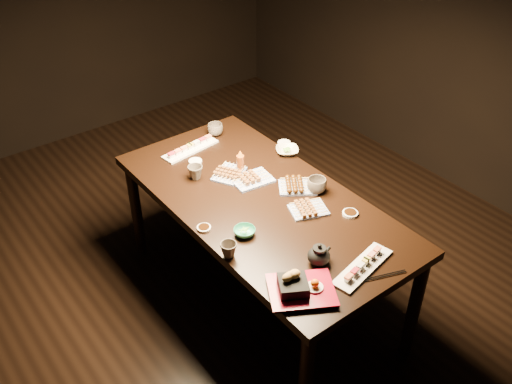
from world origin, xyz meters
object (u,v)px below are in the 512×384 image
at_px(tempura_tray, 302,284).
at_px(dining_table, 261,250).
at_px(yakitori_plate_center, 252,177).
at_px(sushi_platter_near, 363,265).
at_px(teacup_far_left, 195,172).
at_px(teapot, 319,254).
at_px(edamame_bowl_cream, 287,151).
at_px(teacup_mid_right, 317,185).
at_px(teacup_near_left, 229,250).
at_px(yakitori_plate_left, 229,171).
at_px(teacup_far_right, 215,129).
at_px(sushi_platter_far, 190,147).
at_px(yakitori_plate_right, 309,207).
at_px(condiment_bottle, 240,161).
at_px(edamame_bowl_green, 245,232).

bearing_deg(tempura_tray, dining_table, 96.31).
bearing_deg(yakitori_plate_center, sushi_platter_near, -84.86).
relative_size(teacup_far_left, teapot, 0.68).
bearing_deg(edamame_bowl_cream, teacup_mid_right, -108.18).
relative_size(teacup_near_left, teacup_far_left, 0.94).
distance_m(yakitori_plate_left, teacup_near_left, 0.71).
bearing_deg(teacup_near_left, edamame_bowl_cream, 33.57).
relative_size(edamame_bowl_cream, teacup_far_right, 1.39).
distance_m(dining_table, teacup_far_right, 0.88).
xyz_separation_m(yakitori_plate_left, teacup_mid_right, (0.29, -0.44, 0.02)).
relative_size(sushi_platter_near, teacup_far_right, 3.80).
bearing_deg(teapot, sushi_platter_far, 85.98).
bearing_deg(tempura_tray, teacup_far_left, 113.70).
distance_m(yakitori_plate_right, teacup_far_right, 0.99).
height_order(dining_table, tempura_tray, tempura_tray).
relative_size(dining_table, sushi_platter_far, 4.71).
bearing_deg(sushi_platter_far, teacup_mid_right, 104.21).
relative_size(teacup_near_left, condiment_bottle, 0.60).
bearing_deg(teacup_mid_right, condiment_bottle, 115.96).
height_order(dining_table, teacup_far_left, teacup_far_left).
distance_m(sushi_platter_far, teacup_far_left, 0.32).
distance_m(dining_table, yakitori_plate_center, 0.45).
bearing_deg(sushi_platter_far, edamame_bowl_cream, 131.87).
xyz_separation_m(yakitori_plate_center, condiment_bottle, (0.01, 0.13, 0.04)).
height_order(teacup_far_right, teapot, teapot).
xyz_separation_m(dining_table, sushi_platter_far, (-0.03, 0.69, 0.40)).
relative_size(tempura_tray, teapot, 2.28).
bearing_deg(sushi_platter_far, yakitori_plate_center, 93.90).
distance_m(teapot, condiment_bottle, 0.90).
height_order(yakitori_plate_left, tempura_tray, tempura_tray).
height_order(yakitori_plate_right, teacup_far_left, teacup_far_left).
relative_size(sushi_platter_far, condiment_bottle, 2.73).
distance_m(sushi_platter_near, yakitori_plate_right, 0.50).
bearing_deg(sushi_platter_far, teacup_far_right, -171.97).
bearing_deg(sushi_platter_far, sushi_platter_near, 85.53).
relative_size(yakitori_plate_left, teacup_far_left, 2.30).
bearing_deg(condiment_bottle, teapot, -101.56).
bearing_deg(teapot, teacup_near_left, 135.00).
relative_size(yakitori_plate_center, edamame_bowl_green, 2.03).
distance_m(yakitori_plate_right, edamame_bowl_cream, 0.61).
bearing_deg(condiment_bottle, dining_table, -104.35).
distance_m(yakitori_plate_left, teacup_far_right, 0.49).
distance_m(sushi_platter_far, teacup_mid_right, 0.88).
bearing_deg(teacup_mid_right, teacup_far_left, 131.29).
relative_size(yakitori_plate_center, teapot, 1.75).
bearing_deg(dining_table, yakitori_plate_center, 85.46).
xyz_separation_m(tempura_tray, teapot, (0.20, 0.10, 0.00)).
bearing_deg(dining_table, yakitori_plate_right, -44.49).
xyz_separation_m(sushi_platter_far, yakitori_plate_right, (0.17, -0.93, 0.00)).
xyz_separation_m(teacup_near_left, condiment_bottle, (0.49, 0.58, 0.03)).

